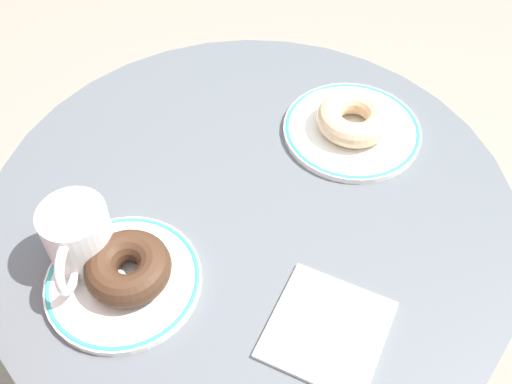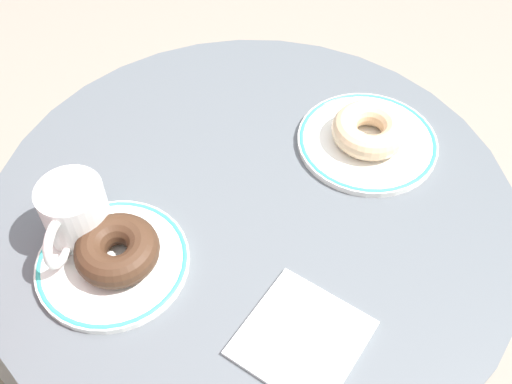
{
  "view_description": "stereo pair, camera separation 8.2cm",
  "coord_description": "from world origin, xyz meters",
  "px_view_note": "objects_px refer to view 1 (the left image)",
  "views": [
    {
      "loc": [
        -0.38,
        -0.37,
        1.43
      ],
      "look_at": [
        -0.0,
        -0.01,
        0.8
      ],
      "focal_mm": 41.83,
      "sensor_mm": 36.0,
      "label": 1
    },
    {
      "loc": [
        -0.32,
        -0.42,
        1.43
      ],
      "look_at": [
        -0.0,
        -0.01,
        0.8
      ],
      "focal_mm": 41.83,
      "sensor_mm": 36.0,
      "label": 2
    }
  ],
  "objects_px": {
    "donut_chocolate": "(128,268)",
    "coffee_mug": "(78,238)",
    "plate_left": "(123,281)",
    "cafe_table": "(252,296)",
    "donut_glazed": "(354,118)",
    "paper_napkin": "(327,329)",
    "plate_right": "(352,130)"
  },
  "relations": [
    {
      "from": "donut_chocolate",
      "to": "coffee_mug",
      "type": "distance_m",
      "value": 0.08
    },
    {
      "from": "plate_left",
      "to": "donut_chocolate",
      "type": "distance_m",
      "value": 0.03
    },
    {
      "from": "cafe_table",
      "to": "donut_glazed",
      "type": "xyz_separation_m",
      "value": [
        0.21,
        -0.02,
        0.3
      ]
    },
    {
      "from": "donut_chocolate",
      "to": "donut_glazed",
      "type": "distance_m",
      "value": 0.41
    },
    {
      "from": "plate_left",
      "to": "donut_chocolate",
      "type": "height_order",
      "value": "donut_chocolate"
    },
    {
      "from": "donut_glazed",
      "to": "cafe_table",
      "type": "bearing_deg",
      "value": 174.87
    },
    {
      "from": "donut_glazed",
      "to": "coffee_mug",
      "type": "relative_size",
      "value": 1.03
    },
    {
      "from": "cafe_table",
      "to": "paper_napkin",
      "type": "distance_m",
      "value": 0.35
    },
    {
      "from": "plate_left",
      "to": "plate_right",
      "type": "relative_size",
      "value": 0.93
    },
    {
      "from": "plate_left",
      "to": "paper_napkin",
      "type": "relative_size",
      "value": 1.43
    },
    {
      "from": "plate_right",
      "to": "donut_chocolate",
      "type": "bearing_deg",
      "value": 174.45
    },
    {
      "from": "donut_chocolate",
      "to": "coffee_mug",
      "type": "xyz_separation_m",
      "value": [
        -0.02,
        0.07,
        0.01
      ]
    },
    {
      "from": "cafe_table",
      "to": "plate_left",
      "type": "distance_m",
      "value": 0.35
    },
    {
      "from": "donut_chocolate",
      "to": "plate_left",
      "type": "bearing_deg",
      "value": 148.61
    },
    {
      "from": "plate_left",
      "to": "paper_napkin",
      "type": "height_order",
      "value": "plate_left"
    },
    {
      "from": "donut_glazed",
      "to": "paper_napkin",
      "type": "distance_m",
      "value": 0.35
    },
    {
      "from": "plate_left",
      "to": "donut_glazed",
      "type": "xyz_separation_m",
      "value": [
        0.42,
        -0.05,
        0.03
      ]
    },
    {
      "from": "paper_napkin",
      "to": "coffee_mug",
      "type": "height_order",
      "value": "coffee_mug"
    },
    {
      "from": "cafe_table",
      "to": "plate_right",
      "type": "bearing_deg",
      "value": -5.13
    },
    {
      "from": "donut_chocolate",
      "to": "paper_napkin",
      "type": "xyz_separation_m",
      "value": [
        0.12,
        -0.23,
        -0.03
      ]
    },
    {
      "from": "cafe_table",
      "to": "plate_right",
      "type": "distance_m",
      "value": 0.35
    },
    {
      "from": "cafe_table",
      "to": "plate_left",
      "type": "bearing_deg",
      "value": 172.83
    },
    {
      "from": "donut_glazed",
      "to": "paper_napkin",
      "type": "relative_size",
      "value": 0.82
    },
    {
      "from": "cafe_table",
      "to": "donut_chocolate",
      "type": "xyz_separation_m",
      "value": [
        -0.2,
        0.02,
        0.3
      ]
    },
    {
      "from": "plate_left",
      "to": "coffee_mug",
      "type": "relative_size",
      "value": 1.78
    },
    {
      "from": "plate_left",
      "to": "paper_napkin",
      "type": "xyz_separation_m",
      "value": [
        0.13,
        -0.23,
        -0.0
      ]
    },
    {
      "from": "donut_glazed",
      "to": "plate_right",
      "type": "bearing_deg",
      "value": -90.0
    },
    {
      "from": "donut_chocolate",
      "to": "coffee_mug",
      "type": "height_order",
      "value": "coffee_mug"
    },
    {
      "from": "plate_right",
      "to": "donut_chocolate",
      "type": "distance_m",
      "value": 0.41
    },
    {
      "from": "plate_left",
      "to": "plate_right",
      "type": "xyz_separation_m",
      "value": [
        0.42,
        -0.05,
        0.0
      ]
    },
    {
      "from": "plate_left",
      "to": "plate_right",
      "type": "bearing_deg",
      "value": -6.15
    },
    {
      "from": "donut_chocolate",
      "to": "paper_napkin",
      "type": "bearing_deg",
      "value": -62.3
    }
  ]
}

